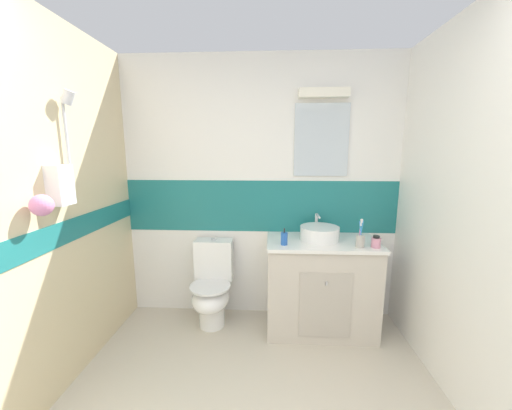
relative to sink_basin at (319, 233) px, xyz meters
The scene contains 9 objects.
wall_back_tiled 0.70m from the sink_basin, 150.73° to the left, with size 3.20×0.20×2.50m.
wall_left_shower_alcove 2.14m from the sink_basin, 153.28° to the right, with size 0.25×3.48×2.50m.
wall_right_plain 1.29m from the sink_basin, 49.51° to the right, with size 0.10×3.48×2.50m, color white.
vanity_cabinet 0.49m from the sink_basin, 37.12° to the right, with size 0.97×0.56×0.85m.
sink_basin is the anchor object (origin of this frame).
toilet 1.12m from the sink_basin, behind, with size 0.37×0.50×0.80m.
toothbrush_cup 0.36m from the sink_basin, 32.54° to the right, with size 0.07×0.07×0.23m.
soap_dispenser 0.36m from the sink_basin, 152.77° to the right, with size 0.06×0.06×0.15m.
hair_gel_jar 0.47m from the sink_basin, 24.32° to the right, with size 0.07×0.07×0.10m.
Camera 1 is at (0.11, -0.40, 1.63)m, focal length 20.65 mm.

